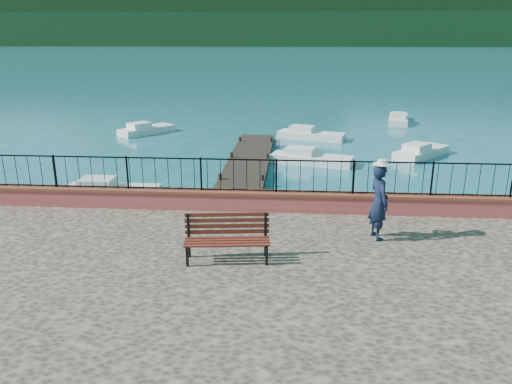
# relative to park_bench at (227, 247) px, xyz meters

# --- Properties ---
(ground) EXTENTS (2000.00, 2000.00, 0.00)m
(ground) POSITION_rel_park_bench_xyz_m (1.29, -0.22, -1.52)
(ground) COLOR #19596B
(ground) RESTS_ON ground
(parapet) EXTENTS (28.00, 0.46, 0.58)m
(parapet) POSITION_rel_park_bench_xyz_m (1.29, 3.48, -0.03)
(parapet) COLOR #C24650
(parapet) RESTS_ON promenade
(railing) EXTENTS (27.00, 0.05, 0.95)m
(railing) POSITION_rel_park_bench_xyz_m (1.29, 3.48, 0.74)
(railing) COLOR black
(railing) RESTS_ON parapet
(dock) EXTENTS (2.00, 16.00, 0.30)m
(dock) POSITION_rel_park_bench_xyz_m (-0.71, 11.78, -1.37)
(dock) COLOR #2D231C
(dock) RESTS_ON ground
(far_forest) EXTENTS (900.00, 60.00, 18.00)m
(far_forest) POSITION_rel_park_bench_xyz_m (1.29, 299.78, 7.48)
(far_forest) COLOR black
(far_forest) RESTS_ON ground
(foothills) EXTENTS (900.00, 120.00, 44.00)m
(foothills) POSITION_rel_park_bench_xyz_m (1.29, 359.78, 20.48)
(foothills) COLOR black
(foothills) RESTS_ON ground
(companion_hill) EXTENTS (448.00, 384.00, 180.00)m
(companion_hill) POSITION_rel_park_bench_xyz_m (221.29, 559.78, -1.52)
(companion_hill) COLOR #142D23
(companion_hill) RESTS_ON ground
(park_bench) EXTENTS (1.99, 0.84, 1.07)m
(park_bench) POSITION_rel_park_bench_xyz_m (0.00, 0.00, 0.00)
(park_bench) COLOR black
(park_bench) RESTS_ON promenade
(person) EXTENTS (0.65, 0.81, 1.93)m
(person) POSITION_rel_park_bench_xyz_m (3.62, 1.60, 0.65)
(person) COLOR black
(person) RESTS_ON promenade
(hat) EXTENTS (0.44, 0.44, 0.12)m
(hat) POSITION_rel_park_bench_xyz_m (3.62, 1.60, 1.67)
(hat) COLOR white
(hat) RESTS_ON person
(boat_0) EXTENTS (3.71, 1.33, 0.80)m
(boat_0) POSITION_rel_park_bench_xyz_m (-5.65, 7.91, -1.12)
(boat_0) COLOR silver
(boat_0) RESTS_ON ground
(boat_1) EXTENTS (4.22, 2.32, 0.80)m
(boat_1) POSITION_rel_park_bench_xyz_m (2.40, 13.96, -1.12)
(boat_1) COLOR white
(boat_1) RESTS_ON ground
(boat_2) EXTENTS (3.44, 3.63, 0.80)m
(boat_2) POSITION_rel_park_bench_xyz_m (8.24, 15.94, -1.12)
(boat_2) COLOR silver
(boat_2) RESTS_ON ground
(boat_3) EXTENTS (3.34, 3.67, 0.80)m
(boat_3) POSITION_rel_park_bench_xyz_m (-8.09, 21.22, -1.12)
(boat_3) COLOR white
(boat_3) RESTS_ON ground
(boat_4) EXTENTS (4.30, 2.47, 0.80)m
(boat_4) POSITION_rel_park_bench_xyz_m (2.57, 20.18, -1.12)
(boat_4) COLOR silver
(boat_4) RESTS_ON ground
(boat_5) EXTENTS (2.10, 4.41, 0.80)m
(boat_5) POSITION_rel_park_bench_xyz_m (9.16, 26.93, -1.12)
(boat_5) COLOR silver
(boat_5) RESTS_ON ground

